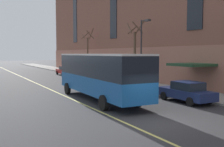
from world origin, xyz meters
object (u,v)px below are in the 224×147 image
city_bus (99,73)px  parked_car_navy_4 (186,92)px  parked_car_white_7 (104,77)px  street_tree_far_uptown (135,52)px  street_lamp (142,46)px  parked_car_red_6 (65,70)px  street_tree_far_downtown (88,52)px  parked_car_black_3 (81,73)px  parked_car_silver_2 (135,83)px

city_bus → parked_car_navy_4: size_ratio=2.56×
parked_car_white_7 → street_tree_far_uptown: street_tree_far_uptown is taller
city_bus → street_lamp: size_ratio=1.72×
parked_car_red_6 → street_lamp: (1.86, -19.74, 3.62)m
parked_car_navy_4 → street_tree_far_downtown: (3.30, 26.12, 3.12)m
street_tree_far_downtown → street_tree_far_uptown: bearing=-90.0°
parked_car_red_6 → street_tree_far_downtown: size_ratio=0.63×
parked_car_black_3 → parked_car_red_6: size_ratio=0.97×
parked_car_black_3 → parked_car_red_6: 7.42m
street_lamp → parked_car_black_3: bearing=98.8°
parked_car_red_6 → street_tree_far_uptown: (3.39, -16.01, 3.06)m
parked_car_navy_4 → street_lamp: size_ratio=0.67×
parked_car_navy_4 → parked_car_white_7: size_ratio=1.03×
parked_car_white_7 → street_tree_far_uptown: 4.84m
parked_car_black_3 → street_lamp: 12.98m
parked_car_red_6 → street_tree_far_uptown: 16.64m
street_tree_far_uptown → street_lamp: size_ratio=1.06×
parked_car_silver_2 → parked_car_red_6: bearing=90.0°
parked_car_navy_4 → street_lamp: street_lamp is taller
parked_car_black_3 → street_lamp: (1.92, -12.32, 3.62)m
street_tree_far_uptown → street_tree_far_downtown: size_ratio=0.97×
parked_car_red_6 → parked_car_silver_2: bearing=-90.0°
parked_car_black_3 → parked_car_red_6: same height
city_bus → parked_car_red_6: city_bus is taller
city_bus → parked_car_white_7: bearing=61.5°
city_bus → street_lamp: bearing=31.3°
parked_car_white_7 → parked_car_red_6: bearing=90.5°
parked_car_silver_2 → parked_car_black_3: bearing=90.3°
street_lamp → parked_car_silver_2: bearing=-141.9°
parked_car_red_6 → street_tree_far_downtown: (3.40, -1.80, 3.12)m
city_bus → parked_car_white_7: (5.38, 9.90, -1.31)m
street_tree_far_downtown → city_bus: bearing=-111.2°
parked_car_navy_4 → street_tree_far_uptown: street_tree_far_uptown is taller
parked_car_white_7 → parked_car_black_3: bearing=91.5°
parked_car_black_3 → street_tree_far_uptown: (3.44, -8.59, 3.06)m
parked_car_navy_4 → parked_car_white_7: bearing=89.9°
parked_car_red_6 → street_lamp: size_ratio=0.69×
parked_car_navy_4 → parked_car_white_7: (0.03, 13.76, -0.00)m
city_bus → parked_car_red_6: size_ratio=2.51×
parked_car_white_7 → street_lamp: size_ratio=0.65×
city_bus → parked_car_black_3: 17.48m
parked_car_white_7 → street_lamp: bearing=-72.7°
parked_car_navy_4 → city_bus: bearing=144.2°
city_bus → parked_car_black_3: bearing=72.6°
street_tree_far_downtown → street_lamp: 18.01m
parked_car_navy_4 → street_tree_far_downtown: 26.51m
parked_car_silver_2 → parked_car_navy_4: 6.73m
street_tree_far_downtown → street_lamp: street_tree_far_downtown is taller
parked_car_white_7 → street_lamp: (1.74, -5.58, 3.62)m
parked_car_white_7 → parked_car_silver_2: bearing=-90.9°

